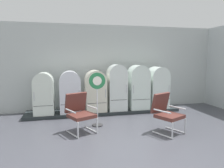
{
  "coord_description": "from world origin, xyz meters",
  "views": [
    {
      "loc": [
        -1.37,
        -4.2,
        1.96
      ],
      "look_at": [
        0.23,
        2.75,
        1.07
      ],
      "focal_mm": 33.2,
      "sensor_mm": 36.0,
      "label": 1
    }
  ],
  "objects_px": {
    "refrigerator_2": "(95,90)",
    "sign_stand": "(97,99)",
    "refrigerator_4": "(138,86)",
    "armchair_left": "(80,111)",
    "refrigerator_1": "(70,91)",
    "refrigerator_0": "(44,92)",
    "refrigerator_3": "(117,86)",
    "armchair_right": "(166,111)",
    "refrigerator_5": "(158,86)"
  },
  "relations": [
    {
      "from": "refrigerator_4",
      "to": "sign_stand",
      "type": "relative_size",
      "value": 1.03
    },
    {
      "from": "refrigerator_1",
      "to": "refrigerator_3",
      "type": "bearing_deg",
      "value": -0.57
    },
    {
      "from": "refrigerator_1",
      "to": "refrigerator_5",
      "type": "height_order",
      "value": "refrigerator_5"
    },
    {
      "from": "refrigerator_5",
      "to": "sign_stand",
      "type": "relative_size",
      "value": 0.99
    },
    {
      "from": "refrigerator_0",
      "to": "sign_stand",
      "type": "xyz_separation_m",
      "value": [
        1.59,
        -1.32,
        -0.06
      ]
    },
    {
      "from": "refrigerator_0",
      "to": "sign_stand",
      "type": "distance_m",
      "value": 2.06
    },
    {
      "from": "refrigerator_1",
      "to": "refrigerator_5",
      "type": "bearing_deg",
      "value": 0.37
    },
    {
      "from": "armchair_left",
      "to": "sign_stand",
      "type": "height_order",
      "value": "sign_stand"
    },
    {
      "from": "armchair_left",
      "to": "armchair_right",
      "type": "relative_size",
      "value": 1.0
    },
    {
      "from": "armchair_right",
      "to": "refrigerator_1",
      "type": "bearing_deg",
      "value": 137.28
    },
    {
      "from": "refrigerator_5",
      "to": "armchair_right",
      "type": "height_order",
      "value": "refrigerator_5"
    },
    {
      "from": "refrigerator_0",
      "to": "refrigerator_1",
      "type": "bearing_deg",
      "value": -0.69
    },
    {
      "from": "refrigerator_2",
      "to": "refrigerator_1",
      "type": "bearing_deg",
      "value": -177.86
    },
    {
      "from": "armchair_left",
      "to": "armchair_right",
      "type": "bearing_deg",
      "value": -13.91
    },
    {
      "from": "refrigerator_1",
      "to": "refrigerator_5",
      "type": "relative_size",
      "value": 0.93
    },
    {
      "from": "armchair_right",
      "to": "sign_stand",
      "type": "relative_size",
      "value": 0.67
    },
    {
      "from": "refrigerator_5",
      "to": "refrigerator_3",
      "type": "bearing_deg",
      "value": -178.65
    },
    {
      "from": "armchair_left",
      "to": "refrigerator_4",
      "type": "bearing_deg",
      "value": 36.63
    },
    {
      "from": "refrigerator_4",
      "to": "refrigerator_3",
      "type": "bearing_deg",
      "value": -178.72
    },
    {
      "from": "refrigerator_3",
      "to": "refrigerator_4",
      "type": "relative_size",
      "value": 1.02
    },
    {
      "from": "refrigerator_2",
      "to": "refrigerator_5",
      "type": "xyz_separation_m",
      "value": [
        2.36,
        -0.01,
        0.06
      ]
    },
    {
      "from": "refrigerator_1",
      "to": "armchair_left",
      "type": "bearing_deg",
      "value": -83.42
    },
    {
      "from": "refrigerator_2",
      "to": "refrigerator_5",
      "type": "distance_m",
      "value": 2.36
    },
    {
      "from": "refrigerator_0",
      "to": "refrigerator_3",
      "type": "relative_size",
      "value": 0.85
    },
    {
      "from": "armchair_left",
      "to": "sign_stand",
      "type": "bearing_deg",
      "value": 34.91
    },
    {
      "from": "refrigerator_3",
      "to": "refrigerator_5",
      "type": "bearing_deg",
      "value": 1.35
    },
    {
      "from": "refrigerator_1",
      "to": "refrigerator_0",
      "type": "bearing_deg",
      "value": 179.31
    },
    {
      "from": "refrigerator_1",
      "to": "sign_stand",
      "type": "distance_m",
      "value": 1.5
    },
    {
      "from": "refrigerator_0",
      "to": "sign_stand",
      "type": "relative_size",
      "value": 0.89
    },
    {
      "from": "refrigerator_0",
      "to": "armchair_right",
      "type": "distance_m",
      "value": 3.98
    },
    {
      "from": "refrigerator_1",
      "to": "armchair_right",
      "type": "xyz_separation_m",
      "value": [
        2.42,
        -2.23,
        -0.29
      ]
    },
    {
      "from": "refrigerator_0",
      "to": "refrigerator_5",
      "type": "bearing_deg",
      "value": 0.15
    },
    {
      "from": "refrigerator_4",
      "to": "refrigerator_5",
      "type": "relative_size",
      "value": 1.04
    },
    {
      "from": "refrigerator_4",
      "to": "armchair_right",
      "type": "height_order",
      "value": "refrigerator_4"
    },
    {
      "from": "refrigerator_3",
      "to": "refrigerator_5",
      "type": "distance_m",
      "value": 1.6
    },
    {
      "from": "refrigerator_3",
      "to": "refrigerator_0",
      "type": "bearing_deg",
      "value": 179.39
    },
    {
      "from": "armchair_right",
      "to": "sign_stand",
      "type": "distance_m",
      "value": 1.94
    },
    {
      "from": "refrigerator_0",
      "to": "refrigerator_3",
      "type": "height_order",
      "value": "refrigerator_3"
    },
    {
      "from": "refrigerator_4",
      "to": "sign_stand",
      "type": "distance_m",
      "value": 2.18
    },
    {
      "from": "refrigerator_3",
      "to": "refrigerator_4",
      "type": "distance_m",
      "value": 0.82
    },
    {
      "from": "refrigerator_2",
      "to": "refrigerator_3",
      "type": "xyz_separation_m",
      "value": [
        0.76,
        -0.05,
        0.12
      ]
    },
    {
      "from": "refrigerator_1",
      "to": "armchair_right",
      "type": "bearing_deg",
      "value": -42.72
    },
    {
      "from": "refrigerator_2",
      "to": "refrigerator_4",
      "type": "bearing_deg",
      "value": -1.12
    },
    {
      "from": "refrigerator_2",
      "to": "sign_stand",
      "type": "bearing_deg",
      "value": -96.25
    },
    {
      "from": "refrigerator_4",
      "to": "armchair_left",
      "type": "relative_size",
      "value": 1.55
    },
    {
      "from": "refrigerator_0",
      "to": "armchair_right",
      "type": "bearing_deg",
      "value": -34.41
    },
    {
      "from": "refrigerator_4",
      "to": "armchair_right",
      "type": "bearing_deg",
      "value": -91.07
    },
    {
      "from": "refrigerator_3",
      "to": "armchair_left",
      "type": "height_order",
      "value": "refrigerator_3"
    },
    {
      "from": "refrigerator_5",
      "to": "sign_stand",
      "type": "xyz_separation_m",
      "value": [
        -2.51,
        -1.33,
        -0.14
      ]
    },
    {
      "from": "sign_stand",
      "to": "refrigerator_0",
      "type": "bearing_deg",
      "value": 140.31
    }
  ]
}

